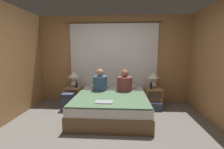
# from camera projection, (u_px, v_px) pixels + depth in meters

# --- Properties ---
(ground_plane) EXTENTS (16.00, 16.00, 0.00)m
(ground_plane) POSITION_uv_depth(u_px,v_px,m) (108.00, 134.00, 2.97)
(ground_plane) COLOR #66605B
(wall_back) EXTENTS (4.41, 0.06, 2.50)m
(wall_back) POSITION_uv_depth(u_px,v_px,m) (114.00, 60.00, 4.76)
(wall_back) COLOR #A37547
(wall_back) RESTS_ON ground_plane
(curtain_panel) EXTENTS (2.71, 0.02, 2.30)m
(curtain_panel) POSITION_uv_depth(u_px,v_px,m) (114.00, 63.00, 4.71)
(curtain_panel) COLOR white
(curtain_panel) RESTS_ON ground_plane
(bed) EXTENTS (1.67, 1.94, 0.47)m
(bed) POSITION_uv_depth(u_px,v_px,m) (111.00, 105.00, 3.84)
(bed) COLOR brown
(bed) RESTS_ON ground_plane
(nightstand_left) EXTENTS (0.43, 0.42, 0.50)m
(nightstand_left) POSITION_uv_depth(u_px,v_px,m) (74.00, 96.00, 4.57)
(nightstand_left) COLOR #A87F51
(nightstand_left) RESTS_ON ground_plane
(nightstand_right) EXTENTS (0.43, 0.42, 0.50)m
(nightstand_right) POSITION_uv_depth(u_px,v_px,m) (153.00, 97.00, 4.43)
(nightstand_right) COLOR #A87F51
(nightstand_right) RESTS_ON ground_plane
(lamp_left) EXTENTS (0.31, 0.31, 0.43)m
(lamp_left) POSITION_uv_depth(u_px,v_px,m) (74.00, 77.00, 4.55)
(lamp_left) COLOR silver
(lamp_left) RESTS_ON nightstand_left
(lamp_right) EXTENTS (0.31, 0.31, 0.43)m
(lamp_right) POSITION_uv_depth(u_px,v_px,m) (153.00, 78.00, 4.41)
(lamp_right) COLOR silver
(lamp_right) RESTS_ON nightstand_right
(pillow_left) EXTENTS (0.56, 0.35, 0.12)m
(pillow_left) POSITION_uv_depth(u_px,v_px,m) (100.00, 86.00, 4.56)
(pillow_left) COLOR white
(pillow_left) RESTS_ON bed
(pillow_right) EXTENTS (0.56, 0.35, 0.12)m
(pillow_right) POSITION_uv_depth(u_px,v_px,m) (126.00, 86.00, 4.52)
(pillow_right) COLOR white
(pillow_right) RESTS_ON bed
(blanket_on_bed) EXTENTS (1.61, 1.27, 0.03)m
(blanket_on_bed) POSITION_uv_depth(u_px,v_px,m) (110.00, 98.00, 3.51)
(blanket_on_bed) COLOR #4C6B4C
(blanket_on_bed) RESTS_ON bed
(person_left_in_bed) EXTENTS (0.36, 0.36, 0.58)m
(person_left_in_bed) POSITION_uv_depth(u_px,v_px,m) (100.00, 82.00, 4.16)
(person_left_in_bed) COLOR #38517A
(person_left_in_bed) RESTS_ON bed
(person_right_in_bed) EXTENTS (0.38, 0.38, 0.57)m
(person_right_in_bed) POSITION_uv_depth(u_px,v_px,m) (125.00, 83.00, 4.12)
(person_right_in_bed) COLOR brown
(person_right_in_bed) RESTS_ON bed
(beer_bottle_on_left_stand) EXTENTS (0.06, 0.06, 0.20)m
(beer_bottle_on_left_stand) POSITION_uv_depth(u_px,v_px,m) (77.00, 85.00, 4.41)
(beer_bottle_on_left_stand) COLOR black
(beer_bottle_on_left_stand) RESTS_ON nightstand_left
(beer_bottle_on_right_stand) EXTENTS (0.06, 0.06, 0.21)m
(beer_bottle_on_right_stand) POSITION_uv_depth(u_px,v_px,m) (151.00, 86.00, 4.28)
(beer_bottle_on_right_stand) COLOR black
(beer_bottle_on_right_stand) RESTS_ON nightstand_right
(laptop_on_bed) EXTENTS (0.35, 0.20, 0.02)m
(laptop_on_bed) POSITION_uv_depth(u_px,v_px,m) (104.00, 102.00, 3.19)
(laptop_on_bed) COLOR #9EA0A5
(laptop_on_bed) RESTS_ON blanket_on_bed
(backpack_on_floor) EXTENTS (0.29, 0.23, 0.43)m
(backpack_on_floor) POSITION_uv_depth(u_px,v_px,m) (68.00, 101.00, 4.15)
(backpack_on_floor) COLOR #333D56
(backpack_on_floor) RESTS_ON ground_plane
(handbag_on_floor) EXTENTS (0.30, 0.14, 0.35)m
(handbag_on_floor) POSITION_uv_depth(u_px,v_px,m) (156.00, 106.00, 4.12)
(handbag_on_floor) COLOR #333D56
(handbag_on_floor) RESTS_ON ground_plane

